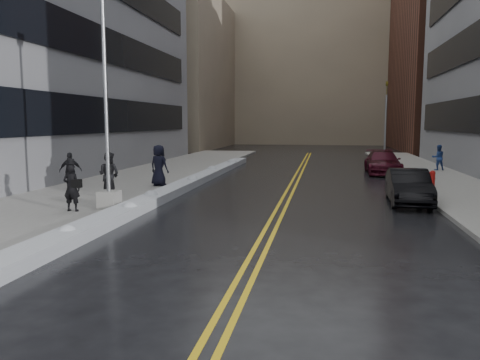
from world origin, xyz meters
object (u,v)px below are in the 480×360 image
at_px(fire_hydrant, 432,177).
at_px(pedestrian_c, 159,165).
at_px(lamppost, 107,139).
at_px(pedestrian_east, 438,158).
at_px(pedestrian_d, 71,171).
at_px(car_black, 408,187).
at_px(pedestrian_b, 109,175).
at_px(car_maroon, 383,162).
at_px(pedestrian_fedora, 72,188).
at_px(traffic_signal, 386,118).

relative_size(fire_hydrant, pedestrian_c, 0.38).
height_order(lamppost, pedestrian_east, lamppost).
bearing_deg(pedestrian_c, pedestrian_east, -128.12).
xyz_separation_m(pedestrian_d, pedestrian_east, (18.08, 11.60, -0.03)).
xyz_separation_m(pedestrian_c, car_black, (10.80, -2.23, -0.44)).
relative_size(pedestrian_b, car_maroon, 0.38).
distance_m(fire_hydrant, pedestrian_fedora, 15.89).
height_order(pedestrian_c, pedestrian_east, pedestrian_c).
xyz_separation_m(pedestrian_east, car_maroon, (-3.46, -1.31, -0.24)).
bearing_deg(pedestrian_d, pedestrian_fedora, 96.52).
height_order(traffic_signal, pedestrian_d, traffic_signal).
bearing_deg(traffic_signal, pedestrian_b, -122.94).
distance_m(lamppost, pedestrian_b, 2.83).
distance_m(traffic_signal, pedestrian_east, 7.18).
relative_size(pedestrian_fedora, pedestrian_c, 0.83).
distance_m(lamppost, pedestrian_east, 21.29).
height_order(traffic_signal, pedestrian_east, traffic_signal).
distance_m(traffic_signal, pedestrian_d, 23.86).
relative_size(pedestrian_fedora, car_black, 0.39).
distance_m(pedestrian_east, car_black, 12.71).
bearing_deg(pedestrian_east, pedestrian_d, 26.41).
height_order(pedestrian_d, car_maroon, pedestrian_d).
bearing_deg(pedestrian_c, fire_hydrant, -152.54).
relative_size(pedestrian_b, car_black, 0.44).
height_order(pedestrian_fedora, pedestrian_east, pedestrian_fedora).
height_order(pedestrian_fedora, car_black, pedestrian_fedora).
bearing_deg(pedestrian_b, traffic_signal, -115.87).
relative_size(pedestrian_d, car_maroon, 0.34).
height_order(pedestrian_east, car_black, pedestrian_east).
bearing_deg(pedestrian_b, pedestrian_east, -131.41).
xyz_separation_m(pedestrian_b, pedestrian_east, (15.30, 13.55, -0.12)).
xyz_separation_m(fire_hydrant, pedestrian_c, (-12.60, -2.17, 0.56)).
xyz_separation_m(pedestrian_fedora, pedestrian_d, (-2.86, 4.88, 0.01)).
bearing_deg(car_maroon, pedestrian_east, 21.15).
distance_m(traffic_signal, pedestrian_fedora, 26.20).
relative_size(car_black, car_maroon, 0.85).
bearing_deg(lamppost, pedestrian_c, 92.96).
relative_size(pedestrian_b, pedestrian_east, 1.15).
bearing_deg(fire_hydrant, traffic_signal, 92.05).
bearing_deg(fire_hydrant, car_black, -112.27).
bearing_deg(car_maroon, traffic_signal, 82.91).
relative_size(pedestrian_b, pedestrian_d, 1.11).
xyz_separation_m(lamppost, fire_hydrant, (12.30, 8.00, -1.98)).
bearing_deg(fire_hydrant, pedestrian_b, -156.43).
distance_m(pedestrian_d, car_black, 14.33).
xyz_separation_m(pedestrian_d, car_black, (14.31, -0.54, -0.30)).
height_order(pedestrian_d, car_black, pedestrian_d).
bearing_deg(car_maroon, pedestrian_b, -133.63).
relative_size(traffic_signal, car_maroon, 1.25).
bearing_deg(fire_hydrant, lamppost, -146.96).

